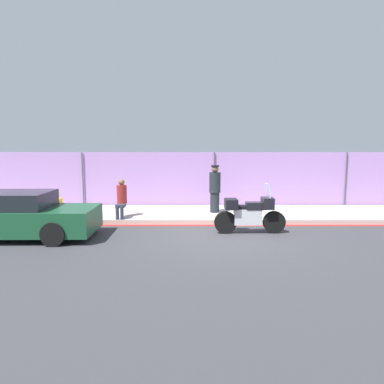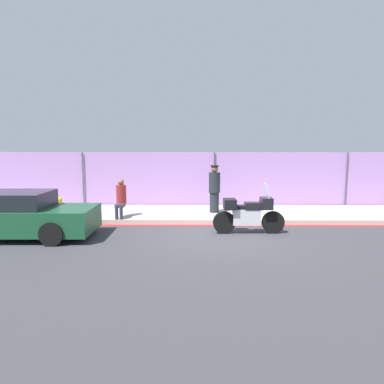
% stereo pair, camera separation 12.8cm
% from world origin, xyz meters
% --- Properties ---
extents(ground_plane, '(120.00, 120.00, 0.00)m').
position_xyz_m(ground_plane, '(0.00, 0.00, 0.00)').
color(ground_plane, '#38383D').
extents(sidewalk, '(40.60, 3.00, 0.16)m').
position_xyz_m(sidewalk, '(0.00, 2.84, 0.08)').
color(sidewalk, '#ADA89E').
rests_on(sidewalk, ground_plane).
extents(curb_paint_stripe, '(40.60, 0.18, 0.01)m').
position_xyz_m(curb_paint_stripe, '(0.00, 1.25, 0.00)').
color(curb_paint_stripe, red).
rests_on(curb_paint_stripe, ground_plane).
extents(storefront_fence, '(38.57, 0.17, 2.36)m').
position_xyz_m(storefront_fence, '(-0.00, 4.43, 1.18)').
color(storefront_fence, '#AD7FC6').
rests_on(storefront_fence, ground_plane).
extents(motorcycle, '(2.15, 0.52, 1.51)m').
position_xyz_m(motorcycle, '(0.80, 0.25, 0.61)').
color(motorcycle, black).
rests_on(motorcycle, ground_plane).
extents(officer_standing, '(0.42, 0.42, 1.75)m').
position_xyz_m(officer_standing, '(-0.08, 2.74, 1.05)').
color(officer_standing, '#1E2328').
rests_on(officer_standing, sidewalk).
extents(person_seated_on_curb, '(0.34, 0.67, 1.32)m').
position_xyz_m(person_seated_on_curb, '(-3.35, 1.81, 0.90)').
color(person_seated_on_curb, '#2D3342').
rests_on(person_seated_on_curb, sidewalk).
extents(parked_car_left_down_street, '(4.65, 1.87, 1.33)m').
position_xyz_m(parked_car_left_down_street, '(-6.06, -0.29, 0.65)').
color(parked_car_left_down_street, '#194C2D').
rests_on(parked_car_left_down_street, ground_plane).
extents(fire_hydrant, '(0.26, 0.32, 0.64)m').
position_xyz_m(fire_hydrant, '(-5.67, 2.26, 0.47)').
color(fire_hydrant, gold).
rests_on(fire_hydrant, sidewalk).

